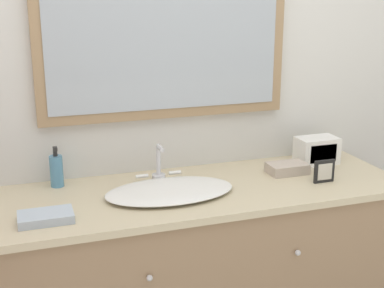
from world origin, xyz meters
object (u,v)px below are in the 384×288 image
(appliance_box, at_px, (317,150))
(soap_bottle, at_px, (56,170))
(sink_basin, at_px, (169,190))
(picture_frame, at_px, (324,171))

(appliance_box, bearing_deg, soap_bottle, 176.65)
(sink_basin, xyz_separation_m, soap_bottle, (-0.43, 0.24, 0.05))
(soap_bottle, relative_size, picture_frame, 1.75)
(picture_frame, bearing_deg, sink_basin, 173.41)
(soap_bottle, bearing_deg, picture_frame, -16.16)
(appliance_box, bearing_deg, sink_basin, -167.82)
(appliance_box, xyz_separation_m, picture_frame, (-0.11, -0.25, -0.01))
(sink_basin, height_order, appliance_box, sink_basin)
(picture_frame, bearing_deg, soap_bottle, 163.84)
(soap_bottle, relative_size, appliance_box, 0.91)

